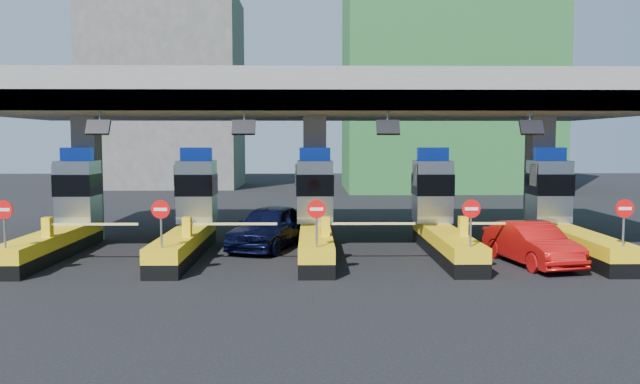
{
  "coord_description": "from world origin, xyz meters",
  "views": [
    {
      "loc": [
        -0.21,
        -24.55,
        4.45
      ],
      "look_at": [
        0.19,
        0.0,
        2.42
      ],
      "focal_mm": 35.0,
      "sensor_mm": 36.0,
      "label": 1
    }
  ],
  "objects": [
    {
      "name": "bg_building_scaffold",
      "position": [
        12.0,
        32.0,
        14.0
      ],
      "size": [
        18.0,
        12.0,
        28.0
      ],
      "primitive_type": "cube",
      "color": "#1E5926",
      "rests_on": "ground"
    },
    {
      "name": "toll_lane_right",
      "position": [
        5.0,
        0.28,
        1.4
      ],
      "size": [
        4.43,
        8.0,
        4.16
      ],
      "color": "black",
      "rests_on": "ground"
    },
    {
      "name": "toll_lane_left",
      "position": [
        -5.0,
        0.28,
        1.4
      ],
      "size": [
        4.43,
        8.0,
        4.16
      ],
      "color": "black",
      "rests_on": "ground"
    },
    {
      "name": "red_car",
      "position": [
        7.75,
        -2.56,
        0.76
      ],
      "size": [
        2.45,
        4.83,
        1.52
      ],
      "primitive_type": "imported",
      "rotation": [
        0.0,
        0.0,
        0.19
      ],
      "color": "#B40F0D",
      "rests_on": "ground"
    },
    {
      "name": "toll_lane_center",
      "position": [
        0.0,
        0.28,
        1.4
      ],
      "size": [
        4.43,
        8.0,
        4.16
      ],
      "color": "black",
      "rests_on": "ground"
    },
    {
      "name": "toll_canopy",
      "position": [
        0.0,
        2.87,
        6.13
      ],
      "size": [
        28.0,
        12.09,
        7.0
      ],
      "color": "slate",
      "rests_on": "ground"
    },
    {
      "name": "bg_building_concrete",
      "position": [
        -14.0,
        36.0,
        9.0
      ],
      "size": [
        14.0,
        10.0,
        18.0
      ],
      "primitive_type": "cube",
      "color": "#4C4C49",
      "rests_on": "ground"
    },
    {
      "name": "toll_lane_far_right",
      "position": [
        10.0,
        0.28,
        1.4
      ],
      "size": [
        4.43,
        8.0,
        4.16
      ],
      "color": "black",
      "rests_on": "ground"
    },
    {
      "name": "toll_lane_far_left",
      "position": [
        -10.0,
        0.28,
        1.4
      ],
      "size": [
        4.43,
        8.0,
        4.16
      ],
      "color": "black",
      "rests_on": "ground"
    },
    {
      "name": "van",
      "position": [
        -1.91,
        1.06,
        0.89
      ],
      "size": [
        3.65,
        5.64,
        1.79
      ],
      "primitive_type": "imported",
      "rotation": [
        0.0,
        0.0,
        -0.32
      ],
      "color": "black",
      "rests_on": "ground"
    },
    {
      "name": "ground",
      "position": [
        0.0,
        0.0,
        0.0
      ],
      "size": [
        120.0,
        120.0,
        0.0
      ],
      "primitive_type": "plane",
      "color": "black",
      "rests_on": "ground"
    }
  ]
}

